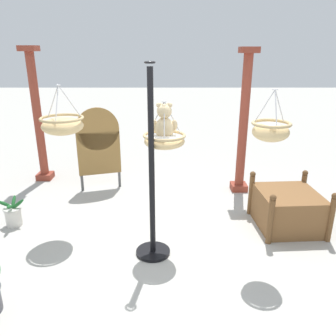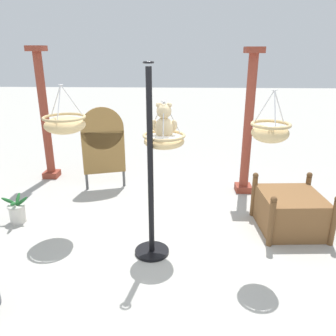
{
  "view_description": "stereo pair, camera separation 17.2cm",
  "coord_description": "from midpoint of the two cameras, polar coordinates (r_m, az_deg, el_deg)",
  "views": [
    {
      "loc": [
        -0.05,
        -3.77,
        2.5
      ],
      "look_at": [
        -0.04,
        0.08,
        1.13
      ],
      "focal_mm": 35.78,
      "sensor_mm": 36.0,
      "label": 1
    },
    {
      "loc": [
        0.13,
        -3.77,
        2.5
      ],
      "look_at": [
        -0.04,
        0.08,
        1.13
      ],
      "focal_mm": 35.78,
      "sensor_mm": 36.0,
      "label": 2
    }
  ],
  "objects": [
    {
      "name": "hanging_basket_left_high",
      "position": [
        4.72,
        -18.7,
        6.98
      ],
      "size": [
        0.57,
        0.57,
        0.65
      ],
      "color": "tan"
    },
    {
      "name": "hanging_basket_right_low",
      "position": [
        3.87,
        15.75,
        6.18
      ],
      "size": [
        0.43,
        0.43,
        0.57
      ],
      "color": "tan"
    },
    {
      "name": "ground_plane",
      "position": [
        4.52,
        -0.65,
        -14.0
      ],
      "size": [
        40.0,
        40.0,
        0.0
      ],
      "primitive_type": "plane",
      "color": "#ADAAA3"
    },
    {
      "name": "display_sign_board",
      "position": [
        6.23,
        -12.69,
        4.2
      ],
      "size": [
        0.76,
        0.26,
        1.54
      ],
      "color": "olive",
      "rests_on": "ground"
    },
    {
      "name": "hanging_basket_with_teddy",
      "position": [
        4.11,
        -1.96,
        4.77
      ],
      "size": [
        0.53,
        0.53,
        0.58
      ],
      "color": "tan"
    },
    {
      "name": "greenhouse_pillar_right",
      "position": [
        6.08,
        11.77,
        7.04
      ],
      "size": [
        0.3,
        0.3,
        2.54
      ],
      "color": "brown",
      "rests_on": "ground"
    },
    {
      "name": "display_pole_central",
      "position": [
        4.13,
        -4.04,
        -5.78
      ],
      "size": [
        0.44,
        0.44,
        2.38
      ],
      "color": "black",
      "rests_on": "ground"
    },
    {
      "name": "potted_plant_tall_leafy",
      "position": [
        5.57,
        -25.84,
        -7.11
      ],
      "size": [
        0.42,
        0.42,
        0.43
      ],
      "color": "beige",
      "rests_on": "ground"
    },
    {
      "name": "teddy_bear",
      "position": [
        4.09,
        -1.98,
        7.54
      ],
      "size": [
        0.32,
        0.29,
        0.46
      ],
      "color": "#D1B789"
    },
    {
      "name": "greenhouse_pillar_left",
      "position": [
        7.01,
        -22.11,
        7.75
      ],
      "size": [
        0.31,
        0.31,
        2.57
      ],
      "color": "brown",
      "rests_on": "ground"
    },
    {
      "name": "wooden_planter_box",
      "position": [
        5.22,
        18.66,
        -6.5
      ],
      "size": [
        0.98,
        1.01,
        0.72
      ],
      "color": "brown",
      "rests_on": "ground"
    }
  ]
}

